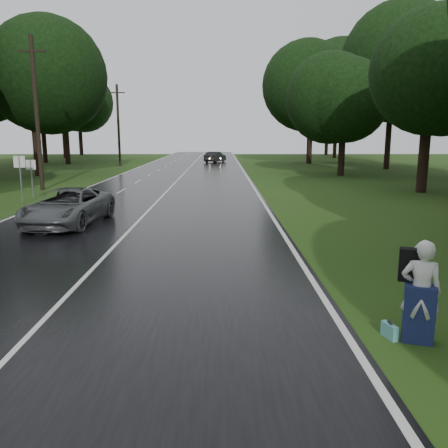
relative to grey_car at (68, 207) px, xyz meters
The scene contains 16 objects.
ground 9.20m from the grey_car, 72.82° to the right, with size 160.00×160.00×0.00m, color #264414.
road 11.59m from the grey_car, 76.45° to the left, with size 12.00×140.00×0.04m, color black.
lane_center 11.58m from the grey_car, 76.45° to the left, with size 0.12×140.00×0.01m, color silver.
grey_car is the anchor object (origin of this frame).
far_car 43.46m from the grey_car, 82.78° to the left, with size 1.50×4.30×1.42m, color black.
hitchhiker 14.43m from the grey_car, 47.71° to the right, with size 0.79×0.76×1.86m.
suitcase 14.07m from the grey_car, 48.74° to the right, with size 0.11×0.38×0.27m, color #549FA2.
utility_pole_mid 13.50m from the grey_car, 115.45° to the left, with size 1.80×0.28×9.86m, color black, non-canonical shape.
utility_pole_far 36.59m from the grey_car, 99.11° to the left, with size 1.80×0.28×9.39m, color black, non-canonical shape.
road_sign_a 7.57m from the grey_car, 126.59° to the left, with size 0.61×0.10×2.54m, color white, non-canonical shape.
road_sign_b 8.75m from the grey_car, 121.01° to the left, with size 0.54×0.10×2.26m, color white, non-canonical shape.
tree_left_e 25.04m from the grey_car, 114.22° to the left, with size 9.52×9.52×14.88m, color black, non-canonical shape.
tree_left_f 41.67m from the grey_car, 108.35° to the left, with size 10.66×10.66×16.66m, color black, non-canonical shape.
tree_right_d 21.92m from the grey_car, 29.25° to the left, with size 8.62×8.62×13.46m, color black, non-canonical shape.
tree_right_e 28.60m from the grey_car, 53.25° to the left, with size 7.37×7.37×11.52m, color black, non-canonical shape.
tree_right_f 44.95m from the grey_car, 66.76° to the left, with size 10.45×10.45×16.33m, color black, non-canonical shape.
Camera 1 is at (3.50, -9.46, 3.63)m, focal length 36.31 mm.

